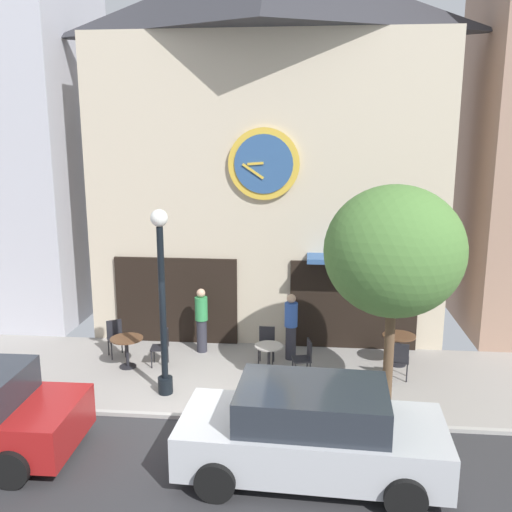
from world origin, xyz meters
The scene contains 15 objects.
ground_plane centered at (0.00, -0.94, -0.02)m, with size 29.45×10.23×0.13m.
clock_building centered at (0.89, 5.45, 5.18)m, with size 9.28×3.93×10.01m.
street_lamp centered at (-0.98, 1.08, 2.04)m, with size 0.36×0.36×4.01m.
street_tree centered at (3.69, 0.85, 3.27)m, with size 2.72×2.45×4.58m.
cafe_table_near_door centered at (-2.23, 2.34, 0.55)m, with size 0.78×0.78×0.74m.
cafe_table_near_curb centered at (1.18, 2.10, 0.52)m, with size 0.65×0.65×0.77m.
cafe_table_center_left centered at (4.25, 3.10, 0.56)m, with size 0.79×0.79×0.75m.
cafe_chair_near_lamp centered at (-1.40, 2.52, 0.53)m, with size 0.44×0.44×0.90m.
cafe_chair_right_end centered at (4.15, 2.24, 0.53)m, with size 0.47×0.47×0.90m.
cafe_chair_corner centered at (2.01, 2.15, 0.53)m, with size 0.47×0.47×0.90m.
cafe_chair_curbside centered at (-2.75, 3.03, 0.53)m, with size 0.55×0.55×0.90m.
cafe_chair_left_end centered at (1.07, 2.91, 0.53)m, with size 0.41×0.41×0.90m.
pedestrian_green centered at (-0.64, 3.48, 0.86)m, with size 0.37×0.37×1.67m.
pedestrian_blue centered at (1.65, 3.22, 0.86)m, with size 0.35×0.35×1.67m.
parked_car_silver centered at (2.16, -1.59, 0.76)m, with size 4.37×2.17×1.55m.
Camera 1 is at (2.06, -10.09, 5.59)m, focal length 40.01 mm.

